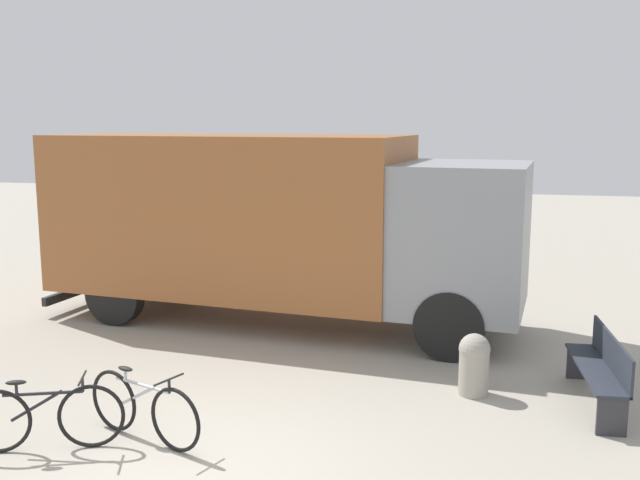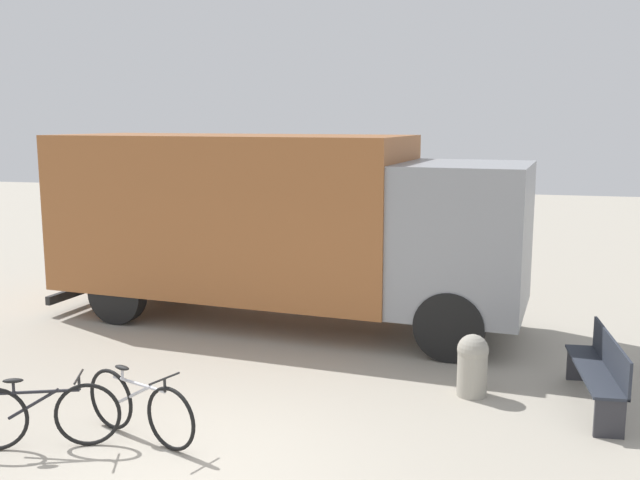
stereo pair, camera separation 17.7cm
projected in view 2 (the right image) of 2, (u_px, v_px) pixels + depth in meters
ground_plane at (186, 465)px, 7.50m from camera, size 60.00×60.00×0.00m
delivery_truck at (276, 219)px, 12.64m from camera, size 8.67×3.36×3.34m
park_bench at (601, 368)px, 8.96m from camera, size 0.55×1.99×0.92m
bicycle_near at (41, 415)px, 7.84m from camera, size 1.62×0.70×0.82m
bicycle_middle at (140, 407)px, 8.07m from camera, size 1.63×0.67×0.82m
bollard_near_bench at (472, 363)px, 9.35m from camera, size 0.41×0.41×0.83m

